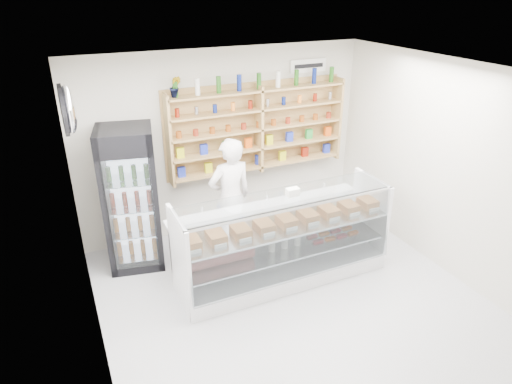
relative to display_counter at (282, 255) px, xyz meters
name	(u,v)px	position (x,y,z in m)	size (l,w,h in m)	color
room	(308,210)	(-0.12, -0.78, 1.06)	(5.00, 5.00, 5.00)	#A9A9AE
display_counter	(282,255)	(0.00, 0.00, 0.00)	(2.80, 0.84, 1.22)	white
shop_worker	(230,198)	(-0.38, 0.85, 0.54)	(0.64, 0.42, 1.75)	silver
drinks_cooler	(131,199)	(-1.68, 1.17, 0.65)	(0.83, 0.82, 1.97)	black
wall_shelving	(259,129)	(0.38, 1.56, 1.25)	(2.84, 0.28, 1.33)	tan
potted_plant	(175,87)	(-0.87, 1.56, 2.00)	(0.16, 0.13, 0.29)	#1E6626
security_mirror	(68,110)	(-2.29, 0.42, 2.11)	(0.15, 0.50, 0.50)	silver
wall_sign	(308,66)	(1.28, 1.69, 2.11)	(0.62, 0.03, 0.20)	white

